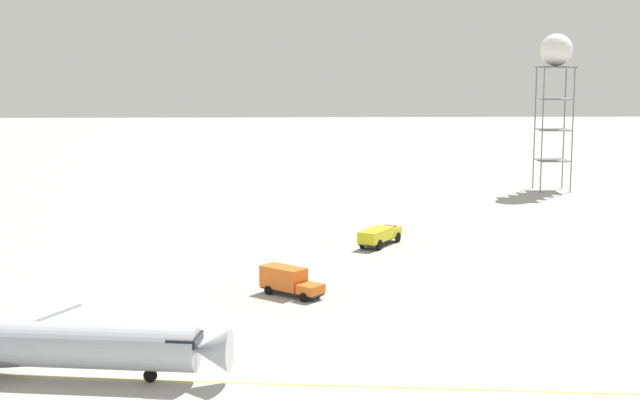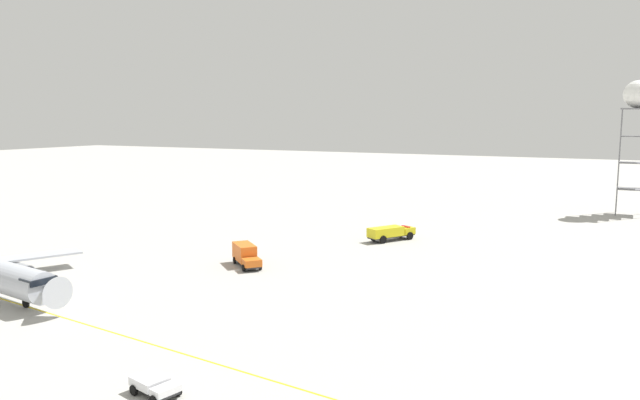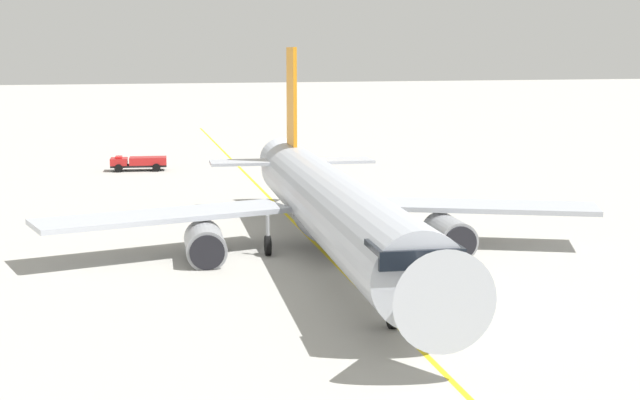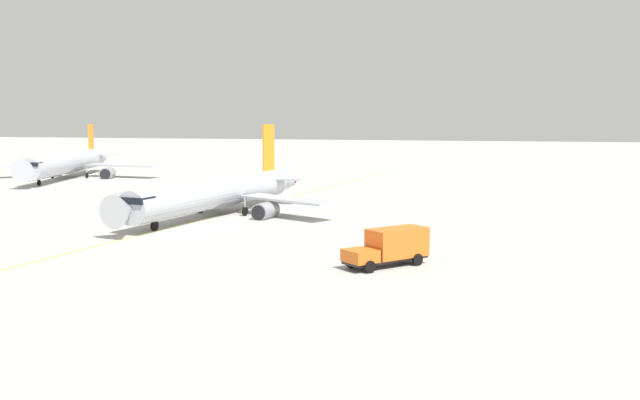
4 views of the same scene
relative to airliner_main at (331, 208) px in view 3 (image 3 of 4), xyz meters
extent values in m
plane|color=#ADAAA3|center=(-2.67, 0.83, -2.69)|extent=(600.00, 600.00, 0.00)
cylinder|color=#B2B7C1|center=(0.49, -0.07, 0.18)|extent=(33.10, 8.27, 3.72)
cone|color=#B2B7C1|center=(17.97, -2.53, 0.18)|extent=(3.46, 3.92, 3.53)
cone|color=#B2B7C1|center=(-17.29, 2.44, 0.48)|extent=(4.40, 3.69, 3.16)
cube|color=black|center=(15.79, -2.22, 1.02)|extent=(2.82, 3.46, 0.70)
ellipsoid|color=slate|center=(-1.14, 0.16, -0.84)|extent=(12.20, 4.97, 2.04)
cube|color=orange|center=(-13.85, 1.95, 5.33)|extent=(3.20, 0.68, 6.58)
cube|color=#B2B7C1|center=(-13.41, 5.07, 0.92)|extent=(3.25, 5.13, 0.20)
cube|color=#B2B7C1|center=(-14.29, -1.17, 0.92)|extent=(3.25, 5.13, 0.20)
cube|color=#B2B7C1|center=(-0.81, 8.98, -0.47)|extent=(9.48, 13.98, 0.28)
cube|color=#B2B7C1|center=(-3.26, -8.41, -0.47)|extent=(6.15, 14.28, 0.28)
cylinder|color=gray|center=(0.77, 6.66, -1.77)|extent=(3.97, 2.60, 2.10)
cylinder|color=black|center=(2.66, 6.40, -1.77)|extent=(0.40, 1.79, 1.79)
cylinder|color=gray|center=(-1.10, -6.62, -1.77)|extent=(3.97, 2.60, 2.10)
cylinder|color=black|center=(0.79, -6.88, -1.77)|extent=(0.40, 1.79, 1.79)
cylinder|color=#9EA0A5|center=(12.87, -1.81, -1.31)|extent=(0.20, 0.20, 1.67)
cylinder|color=black|center=(12.87, -1.81, -2.14)|extent=(1.13, 0.45, 1.10)
cylinder|color=#9EA0A5|center=(-0.69, 3.39, -1.31)|extent=(0.20, 0.20, 1.67)
cylinder|color=black|center=(-0.69, 3.39, -2.14)|extent=(1.13, 0.45, 1.10)
cylinder|color=#9EA0A5|center=(-1.60, -3.07, -1.31)|extent=(0.20, 0.20, 1.67)
cylinder|color=black|center=(-1.60, -3.07, -2.14)|extent=(1.13, 0.45, 1.10)
cube|color=#232326|center=(-40.89, -5.11, -2.21)|extent=(2.47, 5.38, 0.20)
cube|color=red|center=(-41.18, -6.90, -1.79)|extent=(2.16, 1.85, 0.65)
cube|color=black|center=(-41.29, -7.57, -1.69)|extent=(1.62, 0.34, 0.36)
cube|color=red|center=(-40.74, -4.25, -1.76)|extent=(2.47, 3.69, 0.70)
cube|color=red|center=(-41.18, -6.90, -1.36)|extent=(1.43, 0.81, 0.16)
cylinder|color=black|center=(-40.23, -7.06, -2.31)|extent=(0.40, 0.80, 0.76)
cylinder|color=black|center=(-42.14, -6.74, -2.31)|extent=(0.40, 0.80, 0.76)
cylinder|color=black|center=(-39.66, -3.63, -2.31)|extent=(0.40, 0.80, 0.76)
cylinder|color=black|center=(-41.57, -3.32, -2.31)|extent=(0.40, 0.80, 0.76)
cube|color=yellow|center=(2.24, -0.33, -2.69)|extent=(181.97, 20.78, 0.01)
camera|label=1|loc=(24.41, -78.35, 24.40)|focal=54.55mm
camera|label=2|loc=(72.73, -45.51, 18.73)|focal=33.75mm
camera|label=3|loc=(45.38, -15.58, 8.13)|focal=51.15mm
camera|label=4|loc=(80.62, 35.33, 9.49)|focal=39.25mm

